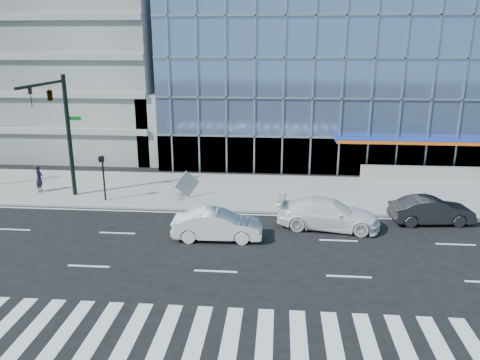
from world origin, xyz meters
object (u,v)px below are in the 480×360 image
object	(u,v)px
white_suv	(328,214)
ped_signal_post	(103,171)
white_sedan	(217,225)
pedestrian	(39,178)
dark_sedan	(431,211)
tilted_panel	(187,184)
traffic_signal	(56,109)

from	to	relation	value
white_suv	ped_signal_post	bearing A→B (deg)	84.70
white_sedan	ped_signal_post	bearing A→B (deg)	55.27
white_suv	pedestrian	bearing A→B (deg)	83.77
white_sedan	dark_sedan	xyz separation A→B (m)	(12.00, 3.28, -0.01)
ped_signal_post	dark_sedan	bearing A→B (deg)	-5.52
white_sedan	tilted_panel	xyz separation A→B (m)	(-2.85, 6.32, 0.29)
white_suv	white_sedan	size ratio (longest dim) A/B	1.20
traffic_signal	ped_signal_post	distance (m)	4.75
white_sedan	pedestrian	world-z (taller)	pedestrian
ped_signal_post	pedestrian	distance (m)	5.45
pedestrian	tilted_panel	size ratio (longest dim) A/B	1.47
pedestrian	white_sedan	bearing A→B (deg)	-123.15
ped_signal_post	white_suv	distance (m)	14.50
white_suv	white_sedan	world-z (taller)	white_suv
ped_signal_post	pedestrian	size ratio (longest dim) A/B	1.57
traffic_signal	dark_sedan	distance (m)	23.28
traffic_signal	tilted_panel	world-z (taller)	traffic_signal
traffic_signal	white_sedan	size ratio (longest dim) A/B	1.69
dark_sedan	tilted_panel	world-z (taller)	tilted_panel
pedestrian	traffic_signal	bearing A→B (deg)	-131.27
traffic_signal	tilted_panel	bearing A→B (deg)	10.75
ped_signal_post	dark_sedan	world-z (taller)	ped_signal_post
ped_signal_post	pedestrian	xyz separation A→B (m)	(-5.15, 1.48, -1.04)
tilted_panel	white_suv	bearing A→B (deg)	-64.04
white_suv	dark_sedan	bearing A→B (deg)	-71.42
white_suv	dark_sedan	xyz separation A→B (m)	(6.00, 1.20, -0.06)
traffic_signal	white_suv	xyz separation A→B (m)	(16.59, -2.77, -5.34)
traffic_signal	dark_sedan	bearing A→B (deg)	-3.97
traffic_signal	dark_sedan	xyz separation A→B (m)	(22.59, -1.57, -5.39)
dark_sedan	pedestrian	bearing A→B (deg)	76.04
tilted_panel	ped_signal_post	bearing A→B (deg)	153.35
white_sedan	pedestrian	distance (m)	14.84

